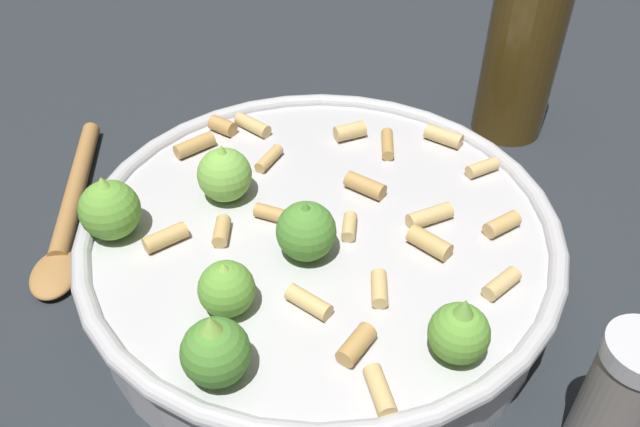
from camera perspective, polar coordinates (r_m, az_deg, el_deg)
The scene contains 5 objects.
ground_plane at distance 0.50m, azimuth 0.00°, elevation -5.83°, with size 2.40×2.40×0.00m, color #23282D.
cooking_pan at distance 0.47m, azimuth -0.26°, elevation -2.97°, with size 0.34×0.34×0.11m.
pepper_shaker at distance 0.41m, azimuth 24.63°, elevation -14.63°, with size 0.04×0.04×0.10m.
olive_oil_bottle at distance 0.64m, azimuth 17.33°, elevation 13.61°, with size 0.07×0.07×0.21m.
wooden_spoon at distance 0.58m, azimuth -21.06°, elevation 0.08°, with size 0.04×0.22×0.02m.
Camera 1 is at (-0.06, -0.33, 0.37)m, focal length 36.53 mm.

